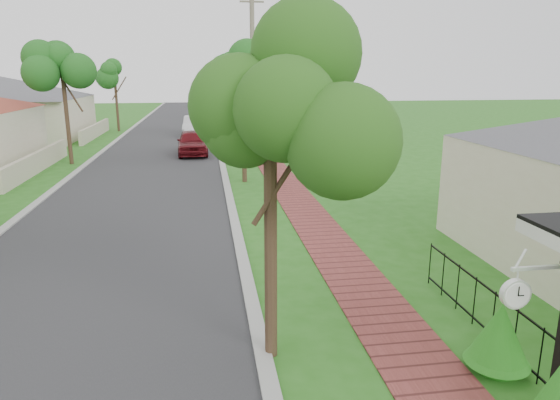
{
  "coord_description": "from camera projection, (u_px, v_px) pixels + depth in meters",
  "views": [
    {
      "loc": [
        -0.22,
        -6.32,
        4.85
      ],
      "look_at": [
        1.73,
        6.61,
        1.5
      ],
      "focal_mm": 32.0,
      "sensor_mm": 36.0,
      "label": 1
    }
  ],
  "objects": [
    {
      "name": "road",
      "position": [
        153.0,
        168.0,
        26.02
      ],
      "size": [
        7.0,
        120.0,
        0.02
      ],
      "primitive_type": "cube",
      "color": "#28282B",
      "rests_on": "ground"
    },
    {
      "name": "kerb_right",
      "position": [
        223.0,
        166.0,
        26.55
      ],
      "size": [
        0.3,
        120.0,
        0.1
      ],
      "primitive_type": "cube",
      "color": "#9E9E99",
      "rests_on": "ground"
    },
    {
      "name": "kerb_left",
      "position": [
        79.0,
        170.0,
        25.5
      ],
      "size": [
        0.3,
        120.0,
        0.1
      ],
      "primitive_type": "cube",
      "color": "#9E9E99",
      "rests_on": "ground"
    },
    {
      "name": "sidewalk",
      "position": [
        271.0,
        165.0,
        26.92
      ],
      "size": [
        1.5,
        120.0,
        0.03
      ],
      "primitive_type": "cube",
      "color": "brown",
      "rests_on": "ground"
    },
    {
      "name": "picket_fence",
      "position": [
        541.0,
        355.0,
        7.86
      ],
      "size": [
        0.03,
        8.02,
        1.0
      ],
      "color": "black",
      "rests_on": "ground"
    },
    {
      "name": "street_trees",
      "position": [
        160.0,
        78.0,
        31.47
      ],
      "size": [
        10.7,
        37.65,
        5.89
      ],
      "color": "#382619",
      "rests_on": "ground"
    },
    {
      "name": "far_house_grey",
      "position": [
        4.0,
        107.0,
        37.13
      ],
      "size": [
        15.56,
        15.56,
        4.6
      ],
      "color": "beige",
      "rests_on": "ground"
    },
    {
      "name": "parked_car_red",
      "position": [
        192.0,
        143.0,
        30.17
      ],
      "size": [
        1.9,
        4.4,
        1.48
      ],
      "primitive_type": "imported",
      "rotation": [
        0.0,
        0.0,
        0.04
      ],
      "color": "#5E0E14",
      "rests_on": "ground"
    },
    {
      "name": "parked_car_white",
      "position": [
        195.0,
        126.0,
        39.21
      ],
      "size": [
        1.82,
        4.7,
        1.53
      ],
      "primitive_type": "imported",
      "rotation": [
        0.0,
        0.0,
        -0.04
      ],
      "color": "silver",
      "rests_on": "ground"
    },
    {
      "name": "near_tree",
      "position": [
        270.0,
        109.0,
        7.78
      ],
      "size": [
        2.1,
        2.1,
        5.4
      ],
      "color": "#382619",
      "rests_on": "ground"
    },
    {
      "name": "utility_pole",
      "position": [
        253.0,
        82.0,
        25.5
      ],
      "size": [
        1.2,
        0.24,
        8.64
      ],
      "color": "gray",
      "rests_on": "ground"
    },
    {
      "name": "station_clock",
      "position": [
        517.0,
        292.0,
        6.8
      ],
      "size": [
        0.82,
        0.13,
        0.6
      ],
      "color": "white",
      "rests_on": "ground"
    }
  ]
}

